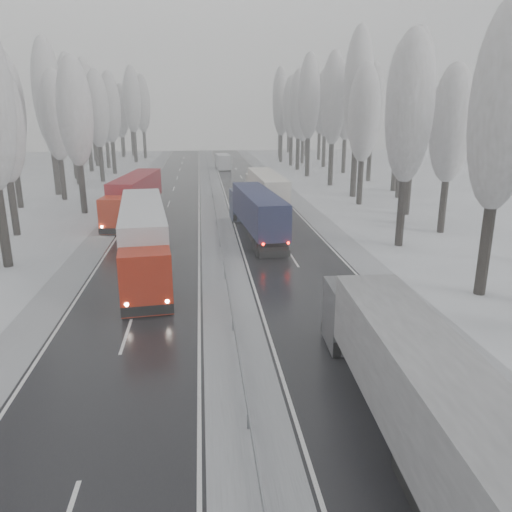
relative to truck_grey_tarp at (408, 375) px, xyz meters
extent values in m
cube|color=black|center=(0.15, 27.00, -2.33)|extent=(7.50, 200.00, 0.03)
cube|color=black|center=(-10.35, 27.00, -2.33)|extent=(7.50, 200.00, 0.03)
cube|color=#ADAFB5|center=(-5.10, 27.00, -2.32)|extent=(3.00, 200.00, 0.04)
cube|color=#ADAFB5|center=(5.10, 27.00, -2.32)|extent=(2.40, 200.00, 0.04)
cube|color=#ADAFB5|center=(-15.30, 27.00, -2.32)|extent=(2.40, 200.00, 0.04)
cube|color=slate|center=(-5.10, 27.00, -1.74)|extent=(0.06, 200.00, 0.32)
cube|color=slate|center=(-5.10, 25.00, -2.04)|extent=(0.12, 0.12, 0.60)
cube|color=slate|center=(-5.10, 57.00, -2.04)|extent=(0.12, 0.12, 0.60)
cylinder|color=black|center=(9.93, 12.67, 0.46)|extent=(0.68, 0.68, 5.60)
ellipsoid|color=gray|center=(9.93, 12.67, 8.46)|extent=(3.60, 3.60, 11.45)
cylinder|color=black|center=(9.41, 24.03, 0.47)|extent=(0.68, 0.68, 5.62)
ellipsoid|color=gray|center=(9.41, 24.03, 8.50)|extent=(3.60, 3.60, 11.48)
cylinder|color=black|center=(14.92, 28.03, 0.13)|extent=(0.64, 0.64, 4.94)
ellipsoid|color=gray|center=(14.92, 28.03, 7.18)|extent=(3.60, 3.60, 10.09)
cylinder|color=black|center=(12.79, 32.17, 0.32)|extent=(0.66, 0.66, 5.32)
ellipsoid|color=gray|center=(12.79, 32.17, 7.93)|extent=(3.60, 3.60, 10.88)
cylinder|color=black|center=(15.02, 36.17, 0.81)|extent=(0.72, 0.72, 6.31)
ellipsoid|color=gray|center=(15.02, 36.17, 9.83)|extent=(3.60, 3.60, 12.90)
cylinder|color=black|center=(11.92, 42.60, 0.35)|extent=(0.67, 0.67, 5.38)
ellipsoid|color=gray|center=(11.92, 42.60, 8.03)|extent=(3.60, 3.60, 10.98)
cylinder|color=black|center=(18.21, 46.60, -0.05)|extent=(0.62, 0.62, 4.59)
ellipsoid|color=gray|center=(18.21, 46.60, 6.52)|extent=(3.60, 3.60, 9.39)
cylinder|color=black|center=(12.80, 48.02, 1.13)|extent=(0.76, 0.76, 6.95)
ellipsoid|color=gray|center=(12.80, 48.02, 11.05)|extent=(3.60, 3.60, 14.19)
cylinder|color=black|center=(19.71, 52.02, 0.95)|extent=(0.74, 0.74, 6.59)
ellipsoid|color=gray|center=(19.71, 52.02, 10.37)|extent=(3.60, 3.60, 13.46)
cylinder|color=black|center=(12.46, 58.27, 0.84)|extent=(0.72, 0.72, 6.37)
ellipsoid|color=gray|center=(12.46, 58.27, 9.94)|extent=(3.60, 3.60, 13.01)
cylinder|color=black|center=(19.61, 62.27, 0.64)|extent=(0.70, 0.70, 5.97)
ellipsoid|color=gray|center=(19.61, 62.27, 9.17)|extent=(3.60, 3.60, 12.20)
cylinder|color=black|center=(11.24, 68.95, 0.98)|extent=(0.74, 0.74, 6.65)
ellipsoid|color=gray|center=(11.24, 68.95, 10.49)|extent=(3.60, 3.60, 13.59)
cylinder|color=black|center=(18.61, 72.95, 0.73)|extent=(0.71, 0.71, 6.14)
ellipsoid|color=gray|center=(18.61, 72.95, 9.49)|extent=(3.60, 3.60, 12.54)
cylinder|color=black|center=(11.46, 78.70, 0.68)|extent=(0.71, 0.71, 6.05)
ellipsoid|color=gray|center=(11.46, 78.70, 9.33)|extent=(3.60, 3.60, 12.37)
cylinder|color=black|center=(17.38, 82.70, 0.81)|extent=(0.72, 0.72, 6.30)
ellipsoid|color=gray|center=(17.38, 82.70, 9.80)|extent=(3.60, 3.60, 12.87)
cylinder|color=black|center=(11.53, 86.21, 0.59)|extent=(0.70, 0.70, 5.88)
ellipsoid|color=gray|center=(11.53, 86.21, 8.99)|extent=(3.60, 3.60, 12.00)
cylinder|color=black|center=(14.67, 90.21, 0.09)|extent=(0.64, 0.64, 4.86)
ellipsoid|color=gray|center=(14.67, 90.21, 7.02)|extent=(3.60, 3.60, 9.92)
cylinder|color=black|center=(10.63, 93.32, 0.65)|extent=(0.70, 0.70, 5.98)
ellipsoid|color=gray|center=(10.63, 93.32, 9.18)|extent=(3.60, 3.60, 12.21)
cylinder|color=black|center=(19.84, 97.32, 0.75)|extent=(0.71, 0.71, 6.19)
ellipsoid|color=gray|center=(19.84, 97.32, 9.59)|extent=(3.60, 3.60, 12.64)
cylinder|color=black|center=(11.93, 103.16, 1.09)|extent=(0.75, 0.75, 6.86)
ellipsoid|color=gray|center=(11.93, 103.16, 10.88)|extent=(3.60, 3.60, 14.01)
cylinder|color=black|center=(18.92, 107.16, 0.43)|extent=(0.68, 0.68, 5.55)
ellipsoid|color=gray|center=(18.92, 107.16, 8.36)|extent=(3.60, 3.60, 11.33)
cylinder|color=black|center=(13.63, 113.73, 0.70)|extent=(0.71, 0.71, 6.09)
ellipsoid|color=gray|center=(13.63, 113.73, 9.41)|extent=(3.60, 3.60, 12.45)
cylinder|color=black|center=(16.45, 117.73, 0.40)|extent=(0.67, 0.67, 5.49)
ellipsoid|color=gray|center=(16.45, 117.73, 8.24)|extent=(3.60, 3.60, 11.21)
cylinder|color=black|center=(-20.23, 21.57, 0.57)|extent=(0.69, 0.69, 5.83)
cylinder|color=black|center=(-22.85, 31.20, 0.17)|extent=(0.65, 0.65, 5.03)
ellipsoid|color=gray|center=(-22.85, 31.20, 7.36)|extent=(3.60, 3.60, 10.28)
cylinder|color=black|center=(-19.05, 40.73, 0.38)|extent=(0.67, 0.67, 5.44)
ellipsoid|color=gray|center=(-19.05, 40.73, 8.14)|extent=(3.60, 3.60, 11.11)
cylinder|color=black|center=(-26.95, 44.73, 0.52)|extent=(0.69, 0.69, 5.72)
ellipsoid|color=gray|center=(-26.95, 44.73, 8.69)|extent=(3.60, 3.60, 11.69)
cylinder|color=black|center=(-23.36, 49.72, 0.27)|extent=(0.66, 0.66, 5.23)
ellipsoid|color=gray|center=(-23.36, 49.72, 7.74)|extent=(3.60, 3.60, 10.68)
cylinder|color=black|center=(-25.15, 53.72, 0.96)|extent=(0.74, 0.74, 6.60)
ellipsoid|color=gray|center=(-25.15, 53.72, 10.39)|extent=(3.60, 3.60, 13.49)
cylinder|color=black|center=(-23.26, 59.35, 0.24)|extent=(0.65, 0.65, 5.16)
ellipsoid|color=gray|center=(-23.26, 59.35, 7.61)|extent=(3.60, 3.60, 10.54)
cylinder|color=black|center=(-24.65, 63.35, 0.55)|extent=(0.69, 0.69, 5.79)
ellipsoid|color=gray|center=(-24.65, 63.35, 8.83)|extent=(3.60, 3.60, 11.84)
cylinder|color=black|center=(-21.68, 66.11, 0.48)|extent=(0.68, 0.68, 5.64)
ellipsoid|color=gray|center=(-21.68, 66.11, 8.54)|extent=(3.60, 3.60, 11.53)
cylinder|color=black|center=(-26.52, 70.11, 0.94)|extent=(0.73, 0.73, 6.56)
ellipsoid|color=gray|center=(-26.52, 70.11, 10.30)|extent=(3.60, 3.60, 13.40)
cylinder|color=black|center=(-21.43, 76.19, 0.55)|extent=(0.69, 0.69, 5.79)
ellipsoid|color=gray|center=(-21.43, 76.19, 8.83)|extent=(3.60, 3.60, 11.84)
cylinder|color=black|center=(-26.19, 80.19, 0.98)|extent=(0.74, 0.74, 6.65)
ellipsoid|color=gray|center=(-26.19, 80.19, 10.48)|extent=(3.60, 3.60, 13.58)
cylinder|color=black|center=(-24.03, 85.54, 0.22)|extent=(0.65, 0.65, 5.12)
ellipsoid|color=gray|center=(-24.03, 85.54, 7.53)|extent=(3.60, 3.60, 10.46)
cylinder|color=black|center=(-26.92, 89.54, 0.58)|extent=(0.69, 0.69, 5.84)
ellipsoid|color=gray|center=(-26.92, 89.54, 8.91)|extent=(3.60, 3.60, 11.92)
cylinder|color=black|center=(-20.17, 96.33, 0.99)|extent=(0.74, 0.74, 6.67)
ellipsoid|color=gray|center=(-20.17, 96.33, 10.53)|extent=(3.60, 3.60, 13.63)
cylinder|color=black|center=(-29.30, 100.33, 0.81)|extent=(0.72, 0.72, 6.31)
ellipsoid|color=gray|center=(-29.30, 100.33, 9.82)|extent=(3.60, 3.60, 12.88)
cylinder|color=black|center=(-19.15, 105.72, 0.80)|extent=(0.72, 0.72, 6.29)
ellipsoid|color=gray|center=(-19.15, 105.72, 9.78)|extent=(3.60, 3.60, 12.84)
cylinder|color=black|center=(-24.76, 109.72, 0.08)|extent=(0.64, 0.64, 4.86)
ellipsoid|color=gray|center=(-24.76, 109.72, 7.02)|extent=(3.60, 3.60, 9.92)
cylinder|color=black|center=(-22.66, 112.31, 0.97)|extent=(0.74, 0.74, 6.63)
ellipsoid|color=gray|center=(-22.66, 112.31, 10.44)|extent=(3.60, 3.60, 13.54)
cylinder|color=black|center=(-25.43, 116.31, 0.55)|extent=(0.69, 0.69, 5.79)
ellipsoid|color=gray|center=(-25.43, 116.31, 8.81)|extent=(3.60, 3.60, 11.82)
cube|color=#46474B|center=(0.29, 6.55, -0.73)|extent=(2.56, 2.65, 2.94)
cube|color=black|center=(0.35, 7.77, -0.04)|extent=(2.25, 0.20, 0.98)
cube|color=black|center=(0.35, 7.87, -1.90)|extent=(2.45, 0.26, 0.49)
cube|color=slate|center=(-0.05, -1.08, 0.30)|extent=(3.06, 12.83, 2.74)
cylinder|color=black|center=(-0.77, 5.81, -1.83)|extent=(0.39, 1.03, 1.02)
cylinder|color=black|center=(1.28, 5.72, -1.83)|extent=(0.39, 1.03, 1.02)
sphere|color=white|center=(-0.58, 7.94, -1.51)|extent=(0.22, 0.22, 0.22)
sphere|color=white|center=(1.28, 7.86, -1.51)|extent=(0.22, 0.22, 0.22)
cube|color=#1D2849|center=(-2.37, 34.97, -0.72)|extent=(2.65, 2.74, 2.95)
cube|color=black|center=(-2.47, 36.20, -0.03)|extent=(2.26, 0.28, 0.98)
cube|color=black|center=(-2.47, 36.30, -1.90)|extent=(2.46, 0.34, 0.49)
cube|color=#161A3C|center=(-1.76, 27.32, 0.31)|extent=(3.51, 12.95, 2.75)
cube|color=black|center=(-1.25, 20.90, -1.80)|extent=(2.27, 0.30, 0.44)
cube|color=black|center=(-1.48, 23.79, -1.61)|extent=(2.59, 5.57, 0.44)
cube|color=black|center=(-1.30, 21.44, -2.00)|extent=(2.26, 0.24, 0.59)
cylinder|color=black|center=(-3.34, 34.11, -1.83)|extent=(0.42, 1.05, 1.02)
cylinder|color=black|center=(-1.28, 34.27, -1.83)|extent=(0.42, 1.05, 1.02)
cylinder|color=black|center=(-2.48, 23.32, -1.83)|extent=(0.42, 1.05, 1.02)
cylinder|color=black|center=(-0.42, 23.48, -1.83)|extent=(0.42, 1.05, 1.02)
cylinder|color=black|center=(-2.38, 22.04, -1.83)|extent=(0.42, 1.05, 1.02)
cylinder|color=black|center=(-0.32, 22.21, -1.83)|extent=(0.42, 1.05, 1.02)
sphere|color=#FF0C05|center=(-2.18, 20.76, -1.01)|extent=(0.20, 0.20, 0.20)
sphere|color=#FF0C05|center=(-0.32, 20.90, -1.01)|extent=(0.20, 0.20, 0.20)
sphere|color=white|center=(-3.41, 36.25, -1.51)|extent=(0.22, 0.22, 0.22)
sphere|color=white|center=(-1.54, 36.40, -1.51)|extent=(0.22, 0.22, 0.22)
cube|color=beige|center=(0.32, 46.87, -0.68)|extent=(2.58, 2.68, 3.02)
cube|color=black|center=(0.29, 48.13, 0.02)|extent=(2.31, 0.16, 1.01)
cube|color=black|center=(0.29, 48.23, -1.89)|extent=(2.52, 0.22, 0.50)
cube|color=beige|center=(0.53, 39.03, 0.37)|extent=(2.91, 13.13, 2.82)
cube|color=black|center=(0.70, 32.45, -1.79)|extent=(2.31, 0.18, 0.45)
cube|color=black|center=(0.62, 35.41, -1.59)|extent=(2.36, 5.59, 0.45)
cube|color=black|center=(0.69, 33.00, -1.99)|extent=(2.31, 0.12, 0.60)
cylinder|color=black|center=(-0.71, 46.04, -1.82)|extent=(0.38, 1.05, 1.05)
cylinder|color=black|center=(1.40, 46.09, -1.82)|extent=(0.38, 1.05, 1.05)
cylinder|color=black|center=(-0.42, 34.98, -1.82)|extent=(0.38, 1.05, 1.05)
cylinder|color=black|center=(1.69, 35.04, -1.82)|extent=(0.38, 1.05, 1.05)
cylinder|color=black|center=(-0.39, 33.67, -1.82)|extent=(0.38, 1.05, 1.05)
cylinder|color=black|center=(1.72, 33.73, -1.82)|extent=(0.38, 1.05, 1.05)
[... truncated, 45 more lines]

